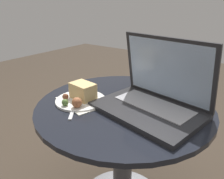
% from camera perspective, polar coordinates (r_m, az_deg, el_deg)
% --- Properties ---
extents(table, '(0.67, 0.67, 0.52)m').
position_cam_1_polar(table, '(0.93, 2.94, -12.45)').
color(table, '#515156').
rests_on(table, ground_plane).
extents(napkin, '(0.22, 0.18, 0.00)m').
position_cam_1_polar(napkin, '(0.87, -7.99, -3.10)').
color(napkin, silver).
rests_on(napkin, table).
extents(laptop, '(0.41, 0.31, 0.26)m').
position_cam_1_polar(laptop, '(0.79, 10.88, -1.81)').
color(laptop, '#232326').
rests_on(laptop, table).
extents(beer_glass, '(0.06, 0.06, 0.18)m').
position_cam_1_polar(beer_glass, '(1.00, 9.10, 5.71)').
color(beer_glass, gold).
rests_on(beer_glass, table).
extents(snack_plate, '(0.20, 0.20, 0.07)m').
position_cam_1_polar(snack_plate, '(0.86, -8.09, -1.65)').
color(snack_plate, silver).
rests_on(snack_plate, table).
extents(fork, '(0.12, 0.15, 0.00)m').
position_cam_1_polar(fork, '(0.84, -9.83, -4.24)').
color(fork, silver).
rests_on(fork, table).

